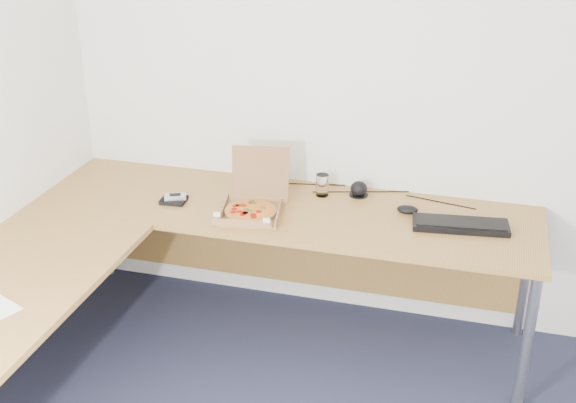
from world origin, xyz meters
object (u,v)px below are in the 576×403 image
(drinking_glass, at_px, (322,185))
(keyboard, at_px, (461,225))
(wallet, at_px, (174,200))
(pizza_box, at_px, (252,207))
(desk, at_px, (192,243))

(drinking_glass, distance_m, keyboard, 0.73)
(drinking_glass, xyz_separation_m, wallet, (-0.70, -0.28, -0.05))
(keyboard, bearing_deg, pizza_box, 179.78)
(pizza_box, bearing_deg, keyboard, -3.87)
(wallet, bearing_deg, drinking_glass, 17.98)
(wallet, bearing_deg, pizza_box, -6.79)
(desk, xyz_separation_m, drinking_glass, (0.47, 0.61, 0.09))
(keyboard, xyz_separation_m, wallet, (-1.41, -0.09, -0.00))
(drinking_glass, bearing_deg, pizza_box, -132.85)
(keyboard, bearing_deg, desk, -166.95)
(keyboard, distance_m, wallet, 1.41)
(drinking_glass, bearing_deg, desk, -127.44)
(pizza_box, xyz_separation_m, keyboard, (0.99, 0.12, -0.02))
(pizza_box, bearing_deg, wallet, 166.43)
(pizza_box, height_order, drinking_glass, pizza_box)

